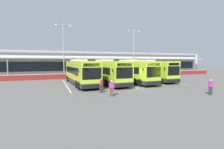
{
  "coord_description": "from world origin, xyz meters",
  "views": [
    {
      "loc": [
        -10.37,
        -18.62,
        3.48
      ],
      "look_at": [
        -2.28,
        3.0,
        1.6
      ],
      "focal_mm": 26.08,
      "sensor_mm": 36.0,
      "label": 1
    }
  ],
  "objects_px": {
    "pedestrian_with_handbag": "(111,88)",
    "pedestrian_child": "(211,87)",
    "coach_bus_centre": "(131,71)",
    "coach_bus_right_centre": "(149,71)",
    "lamp_post_centre": "(134,50)",
    "coach_bus_left_centre": "(106,72)",
    "lamp_post_west": "(64,47)",
    "pedestrian_in_dark_coat": "(102,85)",
    "coach_bus_leftmost": "(80,73)"
  },
  "relations": [
    {
      "from": "pedestrian_in_dark_coat",
      "to": "coach_bus_left_centre",
      "type": "bearing_deg",
      "value": 67.29
    },
    {
      "from": "pedestrian_child",
      "to": "coach_bus_centre",
      "type": "bearing_deg",
      "value": 103.87
    },
    {
      "from": "pedestrian_with_handbag",
      "to": "pedestrian_in_dark_coat",
      "type": "height_order",
      "value": "same"
    },
    {
      "from": "lamp_post_west",
      "to": "lamp_post_centre",
      "type": "relative_size",
      "value": 1.0
    },
    {
      "from": "lamp_post_west",
      "to": "pedestrian_with_handbag",
      "type": "bearing_deg",
      "value": -81.31
    },
    {
      "from": "coach_bus_leftmost",
      "to": "pedestrian_child",
      "type": "height_order",
      "value": "coach_bus_leftmost"
    },
    {
      "from": "coach_bus_leftmost",
      "to": "pedestrian_in_dark_coat",
      "type": "bearing_deg",
      "value": -81.62
    },
    {
      "from": "pedestrian_with_handbag",
      "to": "lamp_post_centre",
      "type": "height_order",
      "value": "lamp_post_centre"
    },
    {
      "from": "pedestrian_with_handbag",
      "to": "pedestrian_child",
      "type": "height_order",
      "value": "same"
    },
    {
      "from": "coach_bus_centre",
      "to": "coach_bus_right_centre",
      "type": "relative_size",
      "value": 1.0
    },
    {
      "from": "coach_bus_right_centre",
      "to": "pedestrian_with_handbag",
      "type": "xyz_separation_m",
      "value": [
        -11.3,
        -10.55,
        -0.93
      ]
    },
    {
      "from": "coach_bus_centre",
      "to": "coach_bus_right_centre",
      "type": "distance_m",
      "value": 4.6
    },
    {
      "from": "lamp_post_centre",
      "to": "lamp_post_west",
      "type": "bearing_deg",
      "value": -178.53
    },
    {
      "from": "coach_bus_centre",
      "to": "lamp_post_west",
      "type": "height_order",
      "value": "lamp_post_west"
    },
    {
      "from": "coach_bus_left_centre",
      "to": "pedestrian_in_dark_coat",
      "type": "relative_size",
      "value": 7.57
    },
    {
      "from": "pedestrian_in_dark_coat",
      "to": "coach_bus_right_centre",
      "type": "bearing_deg",
      "value": 35.68
    },
    {
      "from": "coach_bus_right_centre",
      "to": "coach_bus_left_centre",
      "type": "bearing_deg",
      "value": -170.91
    },
    {
      "from": "coach_bus_leftmost",
      "to": "pedestrian_child",
      "type": "bearing_deg",
      "value": -47.62
    },
    {
      "from": "coach_bus_left_centre",
      "to": "coach_bus_centre",
      "type": "height_order",
      "value": "same"
    },
    {
      "from": "pedestrian_with_handbag",
      "to": "coach_bus_right_centre",
      "type": "bearing_deg",
      "value": 43.04
    },
    {
      "from": "coach_bus_leftmost",
      "to": "lamp_post_centre",
      "type": "height_order",
      "value": "lamp_post_centre"
    },
    {
      "from": "coach_bus_right_centre",
      "to": "pedestrian_child",
      "type": "height_order",
      "value": "coach_bus_right_centre"
    },
    {
      "from": "coach_bus_right_centre",
      "to": "pedestrian_child",
      "type": "distance_m",
      "value": 13.56
    },
    {
      "from": "coach_bus_left_centre",
      "to": "lamp_post_west",
      "type": "relative_size",
      "value": 1.12
    },
    {
      "from": "pedestrian_with_handbag",
      "to": "lamp_post_west",
      "type": "height_order",
      "value": "lamp_post_west"
    },
    {
      "from": "coach_bus_right_centre",
      "to": "coach_bus_centre",
      "type": "bearing_deg",
      "value": -164.01
    },
    {
      "from": "coach_bus_leftmost",
      "to": "pedestrian_child",
      "type": "relative_size",
      "value": 7.57
    },
    {
      "from": "pedestrian_child",
      "to": "coach_bus_leftmost",
      "type": "bearing_deg",
      "value": 132.38
    },
    {
      "from": "pedestrian_child",
      "to": "lamp_post_west",
      "type": "xyz_separation_m",
      "value": [
        -12.94,
        22.85,
        5.42
      ]
    },
    {
      "from": "pedestrian_with_handbag",
      "to": "pedestrian_in_dark_coat",
      "type": "xyz_separation_m",
      "value": [
        -0.35,
        2.18,
        0.02
      ]
    },
    {
      "from": "pedestrian_with_handbag",
      "to": "coach_bus_centre",
      "type": "bearing_deg",
      "value": 53.46
    },
    {
      "from": "pedestrian_with_handbag",
      "to": "pedestrian_in_dark_coat",
      "type": "relative_size",
      "value": 1.0
    },
    {
      "from": "coach_bus_right_centre",
      "to": "lamp_post_centre",
      "type": "bearing_deg",
      "value": 78.48
    },
    {
      "from": "coach_bus_centre",
      "to": "lamp_post_centre",
      "type": "relative_size",
      "value": 1.12
    },
    {
      "from": "coach_bus_centre",
      "to": "coach_bus_right_centre",
      "type": "bearing_deg",
      "value": 15.99
    },
    {
      "from": "coach_bus_left_centre",
      "to": "coach_bus_right_centre",
      "type": "bearing_deg",
      "value": 9.09
    },
    {
      "from": "pedestrian_child",
      "to": "coach_bus_right_centre",
      "type": "bearing_deg",
      "value": 84.02
    },
    {
      "from": "coach_bus_leftmost",
      "to": "coach_bus_left_centre",
      "type": "relative_size",
      "value": 1.0
    },
    {
      "from": "coach_bus_leftmost",
      "to": "coach_bus_right_centre",
      "type": "xyz_separation_m",
      "value": [
        12.73,
        1.05,
        0.0
      ]
    },
    {
      "from": "coach_bus_leftmost",
      "to": "lamp_post_west",
      "type": "bearing_deg",
      "value": 98.81
    },
    {
      "from": "coach_bus_left_centre",
      "to": "pedestrian_in_dark_coat",
      "type": "bearing_deg",
      "value": -112.71
    },
    {
      "from": "lamp_post_west",
      "to": "pedestrian_child",
      "type": "bearing_deg",
      "value": -60.48
    },
    {
      "from": "coach_bus_left_centre",
      "to": "lamp_post_west",
      "type": "xyz_separation_m",
      "value": [
        -5.61,
        10.79,
        4.5
      ]
    },
    {
      "from": "coach_bus_right_centre",
      "to": "lamp_post_west",
      "type": "xyz_separation_m",
      "value": [
        -14.35,
        9.39,
        4.5
      ]
    },
    {
      "from": "coach_bus_left_centre",
      "to": "pedestrian_child",
      "type": "xyz_separation_m",
      "value": [
        7.32,
        -12.06,
        -0.91
      ]
    },
    {
      "from": "pedestrian_with_handbag",
      "to": "lamp_post_centre",
      "type": "relative_size",
      "value": 0.15
    },
    {
      "from": "coach_bus_leftmost",
      "to": "pedestrian_with_handbag",
      "type": "xyz_separation_m",
      "value": [
        1.43,
        -9.5,
        -0.93
      ]
    },
    {
      "from": "coach_bus_centre",
      "to": "pedestrian_child",
      "type": "bearing_deg",
      "value": -76.13
    },
    {
      "from": "coach_bus_left_centre",
      "to": "coach_bus_centre",
      "type": "xyz_separation_m",
      "value": [
        4.31,
        0.13,
        0.0
      ]
    },
    {
      "from": "pedestrian_in_dark_coat",
      "to": "pedestrian_child",
      "type": "distance_m",
      "value": 11.44
    }
  ]
}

